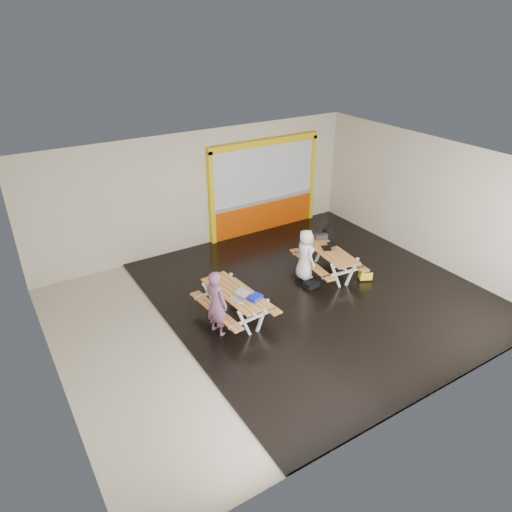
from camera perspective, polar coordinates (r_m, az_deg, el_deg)
room at (r=10.60m, az=2.58°, el=1.68°), size 10.02×8.02×3.52m
deck at (r=12.10m, az=7.32°, el=-4.32°), size 7.50×7.98×0.05m
kiosk at (r=14.86m, az=1.02°, el=8.22°), size 3.88×0.16×3.00m
picnic_table_left at (r=10.72m, az=-2.60°, el=-5.17°), size 1.43×1.99×0.76m
picnic_table_right at (r=12.65m, az=8.82°, el=0.03°), size 1.50×2.05×0.77m
person_left at (r=10.18m, az=-4.82°, el=-5.76°), size 0.52×0.65×1.56m
person_right at (r=12.17m, az=6.03°, el=0.18°), size 0.49×0.70×1.36m
laptop_left at (r=10.34m, az=-2.02°, el=-4.97°), size 0.43×0.40×0.16m
laptop_right at (r=12.62m, az=8.79°, el=1.14°), size 0.45×0.43×0.15m
blue_pouch at (r=10.32m, az=-0.10°, el=-5.09°), size 0.36×0.30×0.09m
toolbox at (r=13.11m, az=7.94°, el=2.37°), size 0.38×0.28×0.20m
backpack at (r=13.62m, az=8.75°, el=2.65°), size 0.28×0.18×0.46m
dark_case at (r=12.22m, az=6.75°, el=-3.42°), size 0.39×0.30×0.14m
fluke_bag at (r=12.73m, az=13.19°, el=-2.27°), size 0.40×0.34×0.29m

